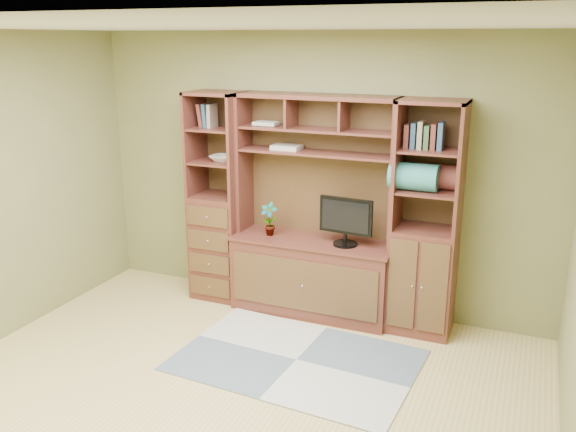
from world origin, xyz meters
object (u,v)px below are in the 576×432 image
at_px(center_hutch, 313,209).
at_px(left_tower, 219,197).
at_px(monitor, 346,213).
at_px(right_tower, 426,220).

bearing_deg(center_hutch, left_tower, 177.71).
xyz_separation_m(left_tower, monitor, (1.33, -0.07, 0.01)).
relative_size(right_tower, monitor, 3.38).
xyz_separation_m(right_tower, monitor, (-0.70, -0.07, 0.01)).
relative_size(left_tower, monitor, 3.38).
relative_size(center_hutch, monitor, 3.38).
bearing_deg(monitor, center_hutch, 178.84).
distance_m(center_hutch, right_tower, 1.03).
relative_size(center_hutch, right_tower, 1.00).
bearing_deg(right_tower, left_tower, 180.00).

